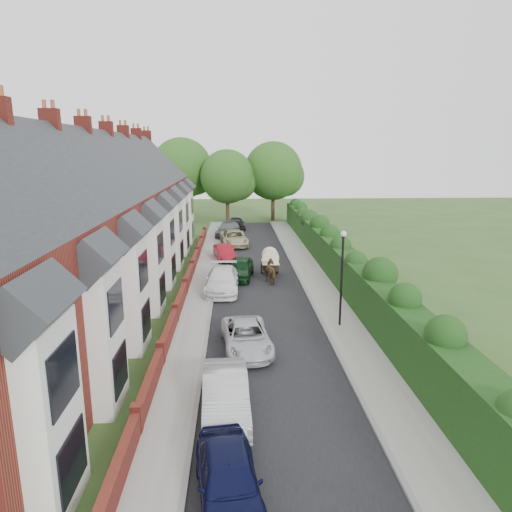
{
  "coord_description": "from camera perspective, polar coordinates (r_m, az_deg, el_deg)",
  "views": [
    {
      "loc": [
        -2.08,
        -18.45,
        9.12
      ],
      "look_at": [
        -0.69,
        11.35,
        2.2
      ],
      "focal_mm": 32.0,
      "sensor_mm": 36.0,
      "label": 1
    }
  ],
  "objects": [
    {
      "name": "car_grey",
      "position": [
        49.62,
        -3.53,
        3.34
      ],
      "size": [
        2.92,
        5.52,
        1.52
      ],
      "primitive_type": "imported",
      "rotation": [
        0.0,
        0.0,
        -0.16
      ],
      "color": "#5A5D62",
      "rests_on": "ground"
    },
    {
      "name": "hedge",
      "position": [
        31.3,
        11.24,
        -1.09
      ],
      "size": [
        2.1,
        58.0,
        2.85
      ],
      "color": "#103411",
      "rests_on": "ground"
    },
    {
      "name": "car_green",
      "position": [
        33.23,
        -2.05,
        -1.53
      ],
      "size": [
        2.38,
        4.64,
        1.51
      ],
      "primitive_type": "imported",
      "rotation": [
        0.0,
        0.0,
        -0.14
      ],
      "color": "black",
      "rests_on": "ground"
    },
    {
      "name": "terrace_row",
      "position": [
        30.12,
        -19.64,
        3.42
      ],
      "size": [
        9.05,
        40.5,
        11.5
      ],
      "color": "maroon",
      "rests_on": "ground"
    },
    {
      "name": "pavement_hedge_side",
      "position": [
        31.33,
        7.91,
        -3.88
      ],
      "size": [
        2.2,
        58.0,
        0.12
      ],
      "primitive_type": "cube",
      "color": "gray",
      "rests_on": "ground"
    },
    {
      "name": "tree_far_left",
      "position": [
        58.63,
        -3.28,
        9.7
      ],
      "size": [
        7.14,
        6.8,
        9.29
      ],
      "color": "#332316",
      "rests_on": "ground"
    },
    {
      "name": "car_white",
      "position": [
        30.24,
        -4.25,
        -3.02
      ],
      "size": [
        2.3,
        5.32,
        1.53
      ],
      "primitive_type": "imported",
      "rotation": [
        0.0,
        0.0,
        -0.03
      ],
      "color": "white",
      "rests_on": "ground"
    },
    {
      "name": "car_black",
      "position": [
        54.1,
        -2.41,
        4.13
      ],
      "size": [
        2.16,
        4.43,
        1.46
      ],
      "primitive_type": "imported",
      "rotation": [
        0.0,
        0.0,
        0.1
      ],
      "color": "black",
      "rests_on": "ground"
    },
    {
      "name": "pavement_house_side",
      "position": [
        30.89,
        -6.79,
        -4.09
      ],
      "size": [
        1.7,
        58.0,
        0.12
      ],
      "primitive_type": "cube",
      "color": "gray",
      "rests_on": "ground"
    },
    {
      "name": "tree_far_right",
      "position": [
        60.83,
        2.53,
        10.4
      ],
      "size": [
        7.98,
        7.6,
        10.31
      ],
      "color": "#332316",
      "rests_on": "ground"
    },
    {
      "name": "car_red",
      "position": [
        38.84,
        -3.97,
        0.43
      ],
      "size": [
        2.14,
        4.15,
        1.3
      ],
      "primitive_type": "imported",
      "rotation": [
        0.0,
        0.0,
        0.2
      ],
      "color": "maroon",
      "rests_on": "ground"
    },
    {
      "name": "car_silver_b",
      "position": [
        21.59,
        -1.2,
        -10.07
      ],
      "size": [
        2.56,
        4.8,
        1.28
      ],
      "primitive_type": "imported",
      "rotation": [
        0.0,
        0.0,
        0.1
      ],
      "color": "silver",
      "rests_on": "ground"
    },
    {
      "name": "road",
      "position": [
        30.86,
        0.38,
        -4.11
      ],
      "size": [
        6.0,
        58.0,
        0.02
      ],
      "primitive_type": "cube",
      "color": "black",
      "rests_on": "ground"
    },
    {
      "name": "ground",
      "position": [
        20.68,
        3.46,
        -13.13
      ],
      "size": [
        140.0,
        140.0,
        0.0
      ],
      "primitive_type": "plane",
      "color": "#2D4C1E",
      "rests_on": "ground"
    },
    {
      "name": "garden_wall_row",
      "position": [
        29.91,
        -8.85,
        -3.93
      ],
      "size": [
        0.35,
        40.35,
        1.1
      ],
      "color": "maroon",
      "rests_on": "ground"
    },
    {
      "name": "horse_cart",
      "position": [
        33.89,
        1.78,
        -0.49
      ],
      "size": [
        1.3,
        2.87,
        2.07
      ],
      "color": "black",
      "rests_on": "ground"
    },
    {
      "name": "lamppost",
      "position": [
        23.83,
        10.71,
        -1.32
      ],
      "size": [
        0.32,
        0.32,
        5.16
      ],
      "color": "black",
      "rests_on": "ground"
    },
    {
      "name": "car_silver_a",
      "position": [
        16.8,
        -3.84,
        -16.85
      ],
      "size": [
        1.79,
        4.62,
        1.5
      ],
      "primitive_type": "imported",
      "rotation": [
        0.0,
        0.0,
        0.05
      ],
      "color": "#AAAAAE",
      "rests_on": "ground"
    },
    {
      "name": "tree_far_back",
      "position": [
        61.92,
        -8.86,
        10.59
      ],
      "size": [
        8.4,
        8.0,
        10.82
      ],
      "color": "#332316",
      "rests_on": "ground"
    },
    {
      "name": "car_beige",
      "position": [
        44.76,
        -2.77,
        2.25
      ],
      "size": [
        2.99,
        5.53,
        1.47
      ],
      "primitive_type": "imported",
      "rotation": [
        0.0,
        0.0,
        0.11
      ],
      "color": "#BCAF87",
      "rests_on": "ground"
    },
    {
      "name": "kerb_house_side",
      "position": [
        30.84,
        -5.3,
        -4.07
      ],
      "size": [
        0.18,
        58.0,
        0.13
      ],
      "primitive_type": "cube",
      "color": "gray",
      "rests_on": "ground"
    },
    {
      "name": "car_navy",
      "position": [
        13.36,
        -3.46,
        -26.03
      ],
      "size": [
        2.18,
        4.31,
        1.41
      ],
      "primitive_type": "imported",
      "rotation": [
        0.0,
        0.0,
        0.13
      ],
      "color": "black",
      "rests_on": "ground"
    },
    {
      "name": "kerb_hedge_side",
      "position": [
        31.15,
        6.0,
        -3.91
      ],
      "size": [
        0.18,
        58.0,
        0.13
      ],
      "primitive_type": "cube",
      "color": "gray",
      "rests_on": "ground"
    },
    {
      "name": "horse",
      "position": [
        31.97,
        2.07,
        -2.01
      ],
      "size": [
        1.35,
        2.09,
        1.63
      ],
      "primitive_type": "imported",
      "rotation": [
        0.0,
        0.0,
        3.41
      ],
      "color": "#503A1D",
      "rests_on": "ground"
    }
  ]
}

